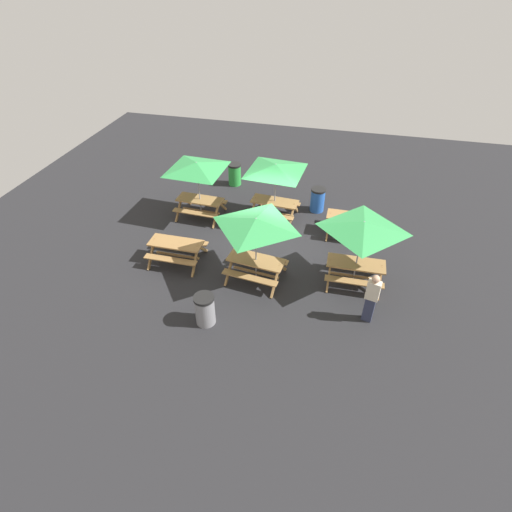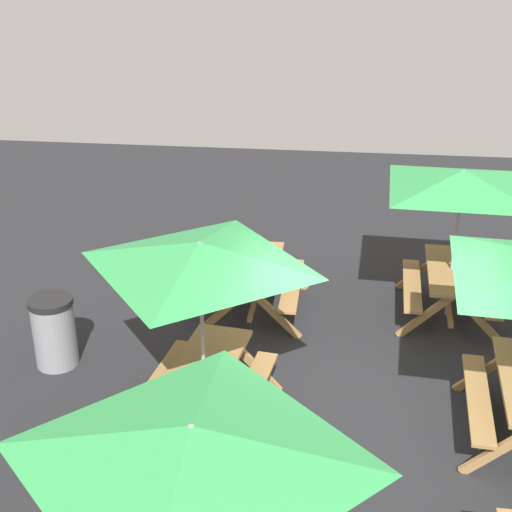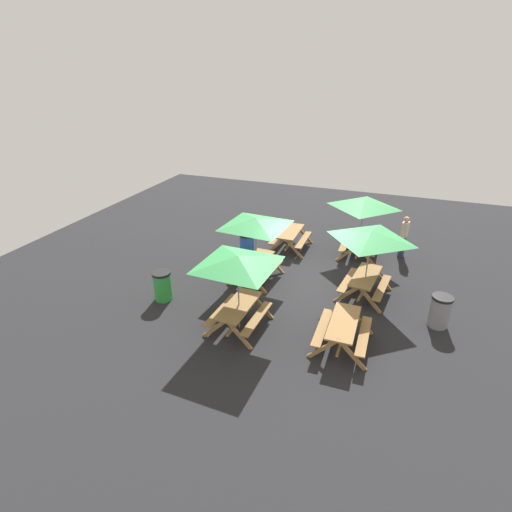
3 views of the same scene
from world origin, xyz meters
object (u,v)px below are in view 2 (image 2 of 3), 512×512
trash_bin_gray (54,331)px  picnic_table_5 (461,191)px  picnic_table_2 (256,276)px  picnic_table_4 (193,463)px  picnic_table_0 (200,268)px

trash_bin_gray → picnic_table_5: bearing=111.1°
picnic_table_2 → picnic_table_4: bearing=3.0°
picnic_table_2 → trash_bin_gray: (1.87, -2.46, -0.07)m
picnic_table_2 → picnic_table_0: bearing=-5.2°
picnic_table_5 → trash_bin_gray: bearing=-66.0°
picnic_table_0 → picnic_table_2: 3.17m
picnic_table_0 → picnic_table_5: size_ratio=0.83×
picnic_table_0 → picnic_table_5: (-3.02, 3.16, 0.00)m
picnic_table_4 → picnic_table_5: size_ratio=0.83×
picnic_table_0 → trash_bin_gray: (-0.95, -2.21, -1.49)m
picnic_table_4 → picnic_table_2: bearing=-177.6°
picnic_table_5 → trash_bin_gray: picnic_table_5 is taller
picnic_table_2 → trash_bin_gray: bearing=-52.8°
picnic_table_5 → trash_bin_gray: size_ratio=2.88×
trash_bin_gray → picnic_table_0: bearing=66.8°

